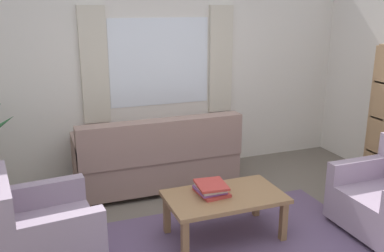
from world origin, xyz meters
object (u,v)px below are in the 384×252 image
(armchair_left, at_px, (39,233))
(book_stack_on_table, at_px, (211,189))
(couch, at_px, (157,159))
(coffee_table, at_px, (225,200))

(armchair_left, distance_m, book_stack_on_table, 1.55)
(couch, distance_m, coffee_table, 1.36)
(book_stack_on_table, bearing_deg, coffee_table, -32.51)
(couch, xyz_separation_m, book_stack_on_table, (0.17, -1.26, 0.12))
(couch, relative_size, coffee_table, 1.73)
(armchair_left, bearing_deg, couch, -53.18)
(coffee_table, bearing_deg, armchair_left, 178.27)
(couch, height_order, armchair_left, couch)
(coffee_table, relative_size, book_stack_on_table, 3.26)
(coffee_table, xyz_separation_m, book_stack_on_table, (-0.11, 0.07, 0.11))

